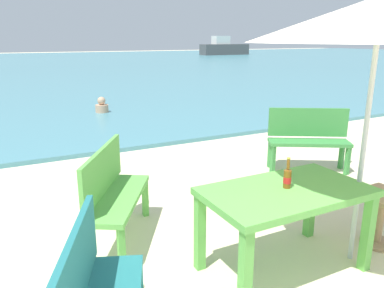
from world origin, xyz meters
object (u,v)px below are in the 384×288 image
(swimmer_person, at_px, (102,106))
(boat_ferry, at_px, (224,48))
(bench_green_right, at_px, (113,189))
(side_table_wood, at_px, (381,212))
(patio_umbrella, at_px, (380,19))
(picnic_table_green, at_px, (286,201))
(beer_bottle_amber, at_px, (287,177))
(bench_green_left, at_px, (308,136))

(swimmer_person, relative_size, boat_ferry, 0.07)
(bench_green_right, height_order, boat_ferry, boat_ferry)
(bench_green_right, bearing_deg, side_table_wood, -29.75)
(swimmer_person, distance_m, boat_ferry, 37.21)
(side_table_wood, distance_m, boat_ferry, 43.33)
(patio_umbrella, relative_size, bench_green_right, 1.90)
(picnic_table_green, height_order, side_table_wood, picnic_table_green)
(beer_bottle_amber, bearing_deg, bench_green_right, 135.08)
(patio_umbrella, bearing_deg, bench_green_left, 55.61)
(picnic_table_green, xyz_separation_m, boat_ferry, (22.80, 37.40, 0.21))
(side_table_wood, bearing_deg, bench_green_left, 64.05)
(bench_green_left, bearing_deg, boat_ferry, 59.75)
(bench_green_left, distance_m, swimmer_person, 6.03)
(picnic_table_green, bearing_deg, boat_ferry, 58.64)
(swimmer_person, height_order, boat_ferry, boat_ferry)
(beer_bottle_amber, height_order, boat_ferry, boat_ferry)
(boat_ferry, bearing_deg, patio_umbrella, -120.49)
(patio_umbrella, xyz_separation_m, swimmer_person, (-0.28, 7.85, -1.88))
(picnic_table_green, distance_m, patio_umbrella, 1.63)
(beer_bottle_amber, bearing_deg, bench_green_left, 42.22)
(patio_umbrella, bearing_deg, beer_bottle_amber, 164.83)
(picnic_table_green, relative_size, patio_umbrella, 0.61)
(bench_green_left, xyz_separation_m, boat_ferry, (20.69, 35.49, 0.32))
(boat_ferry, bearing_deg, beer_bottle_amber, -121.36)
(patio_umbrella, xyz_separation_m, bench_green_left, (1.42, 2.07, -1.58))
(picnic_table_green, bearing_deg, side_table_wood, -5.81)
(patio_umbrella, relative_size, boat_ferry, 0.39)
(bench_green_left, bearing_deg, patio_umbrella, -124.39)
(patio_umbrella, distance_m, side_table_wood, 1.82)
(bench_green_left, height_order, boat_ferry, boat_ferry)
(side_table_wood, bearing_deg, swimmer_person, 95.21)
(bench_green_left, bearing_deg, swimmer_person, 106.37)
(swimmer_person, bearing_deg, picnic_table_green, -93.02)
(side_table_wood, xyz_separation_m, bench_green_left, (0.99, 2.03, 0.19))
(beer_bottle_amber, bearing_deg, swimmer_person, 87.08)
(picnic_table_green, height_order, patio_umbrella, patio_umbrella)
(boat_ferry, bearing_deg, bench_green_left, -120.25)
(beer_bottle_amber, bearing_deg, boat_ferry, 58.64)
(side_table_wood, distance_m, swimmer_person, 7.84)
(side_table_wood, height_order, swimmer_person, side_table_wood)
(bench_green_right, relative_size, boat_ferry, 0.20)
(bench_green_right, bearing_deg, beer_bottle_amber, -44.92)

